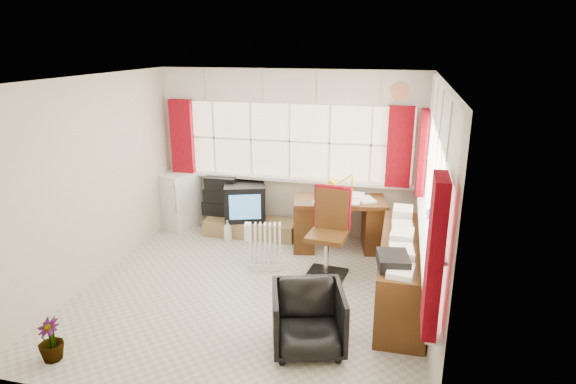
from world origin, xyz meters
name	(u,v)px	position (x,y,z in m)	size (l,w,h in m)	color
ground	(252,292)	(0.00, 0.00, 0.00)	(4.00, 4.00, 0.00)	beige
room_walls	(248,171)	(0.00, 0.00, 1.50)	(4.00, 4.00, 4.00)	beige
window_back	(289,175)	(0.00, 1.94, 0.95)	(3.70, 0.12, 3.60)	#FFF1C9
window_right	(426,234)	(1.94, 0.00, 0.95)	(0.12, 3.70, 3.60)	#FFF1C9
curtains	(343,161)	(0.92, 0.93, 1.46)	(3.83, 3.83, 1.15)	maroon
overhead_cabinets	(350,96)	(0.98, 0.98, 2.25)	(3.98, 3.98, 0.48)	silver
desk	(339,221)	(0.84, 1.54, 0.42)	(1.38, 0.86, 0.79)	#502F13
desk_lamp	(352,184)	(1.01, 1.36, 1.04)	(0.17, 0.16, 0.42)	#F7EC0A
task_chair	(330,229)	(0.81, 0.74, 0.61)	(0.53, 0.56, 1.15)	black
office_chair	(308,319)	(0.87, -0.90, 0.32)	(0.68, 0.70, 0.64)	black
radiator	(265,250)	(-0.01, 0.65, 0.26)	(0.45, 0.26, 0.63)	white
credenza	(402,270)	(1.73, 0.20, 0.40)	(0.50, 2.00, 0.85)	#502F13
file_tray	(393,261)	(1.62, -0.46, 0.81)	(0.30, 0.38, 0.13)	black
tv_bench	(251,227)	(-0.55, 1.72, 0.12)	(1.40, 0.50, 0.25)	#A38651
crt_tv	(245,201)	(-0.66, 1.77, 0.53)	(0.76, 0.72, 0.55)	black
hifi_stack	(223,196)	(-1.06, 1.89, 0.54)	(0.59, 0.38, 0.61)	black
mini_fridge	(178,200)	(-1.79, 1.80, 0.44)	(0.68, 0.69, 0.89)	white
spray_bottle_a	(228,230)	(-0.82, 1.42, 0.16)	(0.13, 0.13, 0.33)	white
spray_bottle_b	(300,236)	(0.24, 1.63, 0.10)	(0.09, 0.09, 0.20)	#8CD1CE
flower_vase	(50,340)	(-1.44, -1.65, 0.21)	(0.23, 0.23, 0.42)	black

